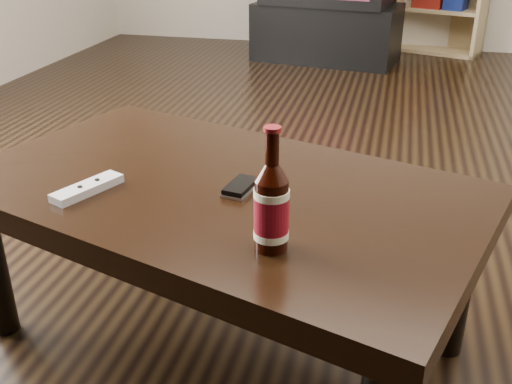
% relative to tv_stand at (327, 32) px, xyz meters
% --- Properties ---
extents(floor, '(5.00, 6.00, 0.01)m').
position_rel_tv_stand_xyz_m(floor, '(0.50, -2.40, -0.22)').
color(floor, black).
rests_on(floor, ground).
extents(tv_stand, '(1.13, 0.69, 0.42)m').
position_rel_tv_stand_xyz_m(tv_stand, '(0.00, 0.00, 0.00)').
color(tv_stand, black).
rests_on(tv_stand, floor).
extents(coffee_table, '(1.41, 1.08, 0.47)m').
position_rel_tv_stand_xyz_m(coffee_table, '(0.15, -3.36, 0.19)').
color(coffee_table, black).
rests_on(coffee_table, floor).
extents(beer_bottle, '(0.08, 0.08, 0.25)m').
position_rel_tv_stand_xyz_m(beer_bottle, '(0.34, -3.62, 0.34)').
color(beer_bottle, black).
rests_on(beer_bottle, coffee_table).
extents(phone, '(0.07, 0.11, 0.02)m').
position_rel_tv_stand_xyz_m(phone, '(0.22, -3.38, 0.26)').
color(phone, '#BDBEC0').
rests_on(phone, coffee_table).
extents(remote, '(0.12, 0.18, 0.02)m').
position_rel_tv_stand_xyz_m(remote, '(-0.13, -3.47, 0.27)').
color(remote, silver).
rests_on(remote, coffee_table).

